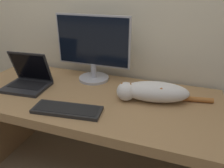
{
  "coord_description": "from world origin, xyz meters",
  "views": [
    {
      "loc": [
        0.58,
        -0.78,
        1.4
      ],
      "look_at": [
        0.18,
        0.33,
        0.85
      ],
      "focal_mm": 35.0,
      "sensor_mm": 36.0,
      "label": 1
    }
  ],
  "objects_px": {
    "external_keyboard": "(67,110)",
    "cat": "(152,91)",
    "laptop": "(28,80)",
    "monitor": "(93,48)"
  },
  "relations": [
    {
      "from": "external_keyboard",
      "to": "cat",
      "type": "relative_size",
      "value": 0.71
    },
    {
      "from": "external_keyboard",
      "to": "cat",
      "type": "xyz_separation_m",
      "value": [
        0.43,
        0.29,
        0.05
      ]
    },
    {
      "from": "laptop",
      "to": "cat",
      "type": "height_order",
      "value": "laptop"
    },
    {
      "from": "monitor",
      "to": "laptop",
      "type": "height_order",
      "value": "monitor"
    },
    {
      "from": "cat",
      "to": "external_keyboard",
      "type": "bearing_deg",
      "value": -156.04
    },
    {
      "from": "external_keyboard",
      "to": "cat",
      "type": "height_order",
      "value": "cat"
    },
    {
      "from": "laptop",
      "to": "cat",
      "type": "xyz_separation_m",
      "value": [
        0.86,
        0.09,
        0.02
      ]
    },
    {
      "from": "monitor",
      "to": "external_keyboard",
      "type": "height_order",
      "value": "monitor"
    },
    {
      "from": "monitor",
      "to": "external_keyboard",
      "type": "xyz_separation_m",
      "value": [
        0.04,
        -0.47,
        -0.24
      ]
    },
    {
      "from": "laptop",
      "to": "external_keyboard",
      "type": "xyz_separation_m",
      "value": [
        0.42,
        -0.2,
        -0.04
      ]
    }
  ]
}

